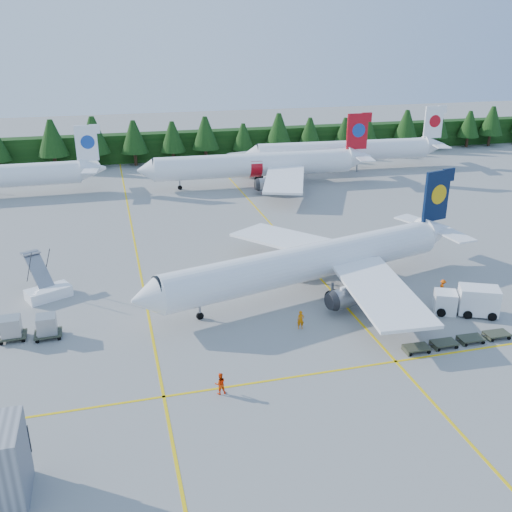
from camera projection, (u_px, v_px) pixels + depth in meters
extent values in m
plane|color=gray|center=(307.00, 337.00, 53.29)|extent=(320.00, 320.00, 0.00)
cube|color=yellow|center=(140.00, 271.00, 67.94)|extent=(0.25, 120.00, 0.01)
cube|color=yellow|center=(299.00, 255.00, 72.68)|extent=(0.25, 120.00, 0.01)
cube|color=yellow|center=(331.00, 371.00, 47.90)|extent=(80.00, 0.25, 0.01)
cube|color=black|center=(183.00, 145.00, 125.87)|extent=(220.00, 4.00, 6.00)
cylinder|color=white|center=(307.00, 263.00, 61.00)|extent=(33.29, 12.07, 3.92)
cone|color=white|center=(146.00, 299.00, 52.84)|extent=(3.63, 4.48, 3.92)
cube|color=#061532|center=(436.00, 196.00, 67.40)|extent=(3.70, 1.26, 6.08)
cube|color=white|center=(289.00, 240.00, 69.32)|extent=(12.85, 15.58, 1.11)
cylinder|color=gray|center=(287.00, 260.00, 66.79)|extent=(3.74, 2.82, 2.06)
cube|color=white|center=(380.00, 291.00, 55.78)|extent=(6.81, 15.06, 1.11)
cylinder|color=gray|center=(346.00, 297.00, 57.55)|extent=(3.74, 2.82, 2.06)
cylinder|color=gray|center=(200.00, 312.00, 56.26)|extent=(0.24, 0.24, 1.67)
cylinder|color=white|center=(254.00, 165.00, 103.89)|extent=(36.26, 5.39, 4.25)
cone|color=white|center=(146.00, 170.00, 99.81)|extent=(3.11, 4.34, 4.25)
cube|color=#B80C17|center=(357.00, 131.00, 106.03)|extent=(4.05, 0.50, 6.59)
cube|color=white|center=(260.00, 157.00, 112.98)|extent=(10.57, 17.09, 1.21)
cylinder|color=gray|center=(253.00, 169.00, 110.48)|extent=(3.68, 2.34, 2.23)
cube|color=white|center=(285.00, 179.00, 96.61)|extent=(11.40, 17.16, 1.21)
cylinder|color=gray|center=(268.00, 184.00, 99.32)|extent=(3.68, 2.34, 2.23)
cylinder|color=gray|center=(180.00, 185.00, 102.11)|extent=(0.26, 0.26, 1.81)
cube|color=white|center=(87.00, 143.00, 98.61)|extent=(3.75, 0.37, 6.12)
cylinder|color=white|center=(343.00, 151.00, 116.05)|extent=(35.72, 6.15, 4.18)
cone|color=white|center=(251.00, 155.00, 112.46)|extent=(3.16, 4.34, 4.18)
cube|color=white|center=(434.00, 122.00, 117.73)|extent=(3.99, 0.59, 6.48)
cylinder|color=gray|center=(279.00, 168.00, 114.61)|extent=(0.25, 0.25, 1.67)
cube|color=white|center=(49.00, 293.00, 60.82)|extent=(5.05, 4.00, 1.17)
cube|color=gray|center=(39.00, 271.00, 61.67)|extent=(3.32, 4.58, 3.16)
cube|color=gray|center=(30.00, 253.00, 62.67)|extent=(2.28, 1.96, 0.13)
cube|color=white|center=(445.00, 302.00, 57.60)|extent=(2.80, 2.80, 2.21)
cube|color=black|center=(446.00, 297.00, 57.41)|extent=(2.46, 2.57, 0.95)
cube|color=white|center=(478.00, 300.00, 56.92)|extent=(4.41, 3.69, 2.74)
cube|color=#383C2B|center=(417.00, 347.00, 50.72)|extent=(2.30, 1.48, 0.13)
cube|color=#383C2B|center=(444.00, 343.00, 51.48)|extent=(2.30, 1.48, 0.13)
cube|color=#383C2B|center=(471.00, 338.00, 52.25)|extent=(2.30, 1.48, 0.13)
cube|color=#383C2B|center=(497.00, 333.00, 53.02)|extent=(2.30, 1.48, 0.13)
cube|color=#383C2B|center=(13.00, 335.00, 52.64)|extent=(2.53, 1.99, 0.16)
cube|color=#A2A4A6|center=(11.00, 326.00, 52.29)|extent=(1.80, 1.74, 1.74)
cube|color=#383C2B|center=(48.00, 333.00, 52.99)|extent=(2.53, 1.99, 0.16)
cube|color=#A2A4A6|center=(47.00, 324.00, 52.64)|extent=(1.80, 1.74, 1.74)
imported|color=#D56A04|center=(301.00, 320.00, 54.43)|extent=(0.75, 0.57, 1.86)
imported|color=#FE3D05|center=(220.00, 384.00, 44.66)|extent=(0.89, 0.70, 1.83)
imported|color=#FA5205|center=(443.00, 287.00, 61.52)|extent=(0.57, 0.77, 1.72)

